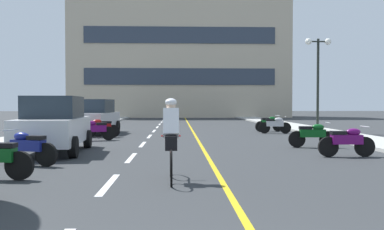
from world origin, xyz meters
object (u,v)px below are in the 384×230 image
cyclist_rider (171,138)px  motorcycle_6 (95,130)px  motorcycle_3 (28,147)px  parked_car_mid (95,116)px  motorcycle_4 (347,141)px  parked_car_near (54,124)px  motorcycle_9 (269,123)px  street_lamp_mid (318,63)px  motorcycle_7 (101,128)px  motorcycle_5 (313,135)px  motorcycle_8 (275,125)px

cyclist_rider → motorcycle_6: bearing=109.7°
motorcycle_3 → cyclist_rider: 4.34m
parked_car_mid → motorcycle_4: 13.70m
parked_car_near → motorcycle_9: parked_car_near is taller
street_lamp_mid → motorcycle_9: (-2.55, 0.70, -3.38)m
street_lamp_mid → parked_car_near: street_lamp_mid is taller
street_lamp_mid → motorcycle_7: size_ratio=3.00×
motorcycle_6 → cyclist_rider: size_ratio=0.94×
motorcycle_7 → cyclist_rider: 11.58m
motorcycle_3 → street_lamp_mid: bearing=46.1°
street_lamp_mid → cyclist_rider: street_lamp_mid is taller
motorcycle_5 → cyclist_rider: cyclist_rider is taller
motorcycle_5 → cyclist_rider: bearing=-128.5°
motorcycle_5 → motorcycle_9: size_ratio=1.02×
motorcycle_3 → motorcycle_9: same height
motorcycle_3 → motorcycle_6: (0.29, 7.23, 0.00)m
motorcycle_4 → motorcycle_8: bearing=88.9°
motorcycle_6 → parked_car_mid: bearing=101.0°
motorcycle_4 → motorcycle_6: bearing=145.9°
parked_car_near → motorcycle_7: parked_car_near is taller
motorcycle_5 → motorcycle_7: 9.69m
motorcycle_4 → motorcycle_8: size_ratio=1.00×
motorcycle_4 → cyclist_rider: (-5.17, -3.68, 0.41)m
parked_car_near → motorcycle_8: 12.49m
motorcycle_9 → cyclist_rider: 15.99m
parked_car_near → motorcycle_6: bearing=84.3°
parked_car_near → motorcycle_3: 2.83m
motorcycle_6 → motorcycle_9: (8.79, 5.57, 0.00)m
motorcycle_6 → motorcycle_5: bearing=-20.8°
motorcycle_9 → motorcycle_8: bearing=-91.4°
street_lamp_mid → cyclist_rider: size_ratio=2.88×
parked_car_mid → motorcycle_6: size_ratio=2.59×
parked_car_mid → motorcycle_9: 9.72m
motorcycle_5 → motorcycle_9: same height
parked_car_near → motorcycle_4: bearing=-8.6°
parked_car_near → motorcycle_8: parked_car_near is taller
motorcycle_4 → parked_car_near: bearing=171.4°
motorcycle_3 → cyclist_rider: size_ratio=0.92×
motorcycle_6 → cyclist_rider: bearing=-70.3°
motorcycle_6 → motorcycle_7: 1.58m
street_lamp_mid → motorcycle_5: street_lamp_mid is taller
parked_car_near → parked_car_mid: (-0.37, 8.63, 0.00)m
parked_car_near → motorcycle_7: 6.05m
motorcycle_8 → motorcycle_9: same height
parked_car_mid → motorcycle_7: size_ratio=2.54×
motorcycle_8 → cyclist_rider: bearing=-111.7°
motorcycle_4 → motorcycle_9: same height
motorcycle_3 → motorcycle_8: same height
motorcycle_5 → motorcycle_6: bearing=159.2°
street_lamp_mid → motorcycle_4: size_ratio=3.00×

